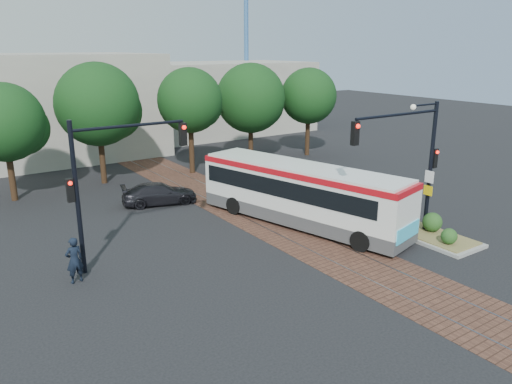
# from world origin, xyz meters

# --- Properties ---
(ground) EXTENTS (120.00, 120.00, 0.00)m
(ground) POSITION_xyz_m (0.00, 0.00, 0.00)
(ground) COLOR black
(ground) RESTS_ON ground
(trackbed) EXTENTS (3.60, 40.00, 0.02)m
(trackbed) POSITION_xyz_m (0.00, 4.00, 0.01)
(trackbed) COLOR brown
(trackbed) RESTS_ON ground
(tree_row) EXTENTS (26.40, 5.60, 7.67)m
(tree_row) POSITION_xyz_m (1.21, 16.42, 4.85)
(tree_row) COLOR #382314
(tree_row) RESTS_ON ground
(warehouses) EXTENTS (40.00, 13.00, 8.00)m
(warehouses) POSITION_xyz_m (-0.53, 28.75, 3.81)
(warehouses) COLOR #ADA899
(warehouses) RESTS_ON ground
(crane) EXTENTS (8.00, 0.50, 18.00)m
(crane) POSITION_xyz_m (18.00, 34.00, 10.88)
(crane) COLOR #3F72B2
(crane) RESTS_ON ground
(city_bus) EXTENTS (5.05, 11.44, 3.00)m
(city_bus) POSITION_xyz_m (1.05, 3.56, 1.67)
(city_bus) COLOR #434345
(city_bus) RESTS_ON ground
(traffic_island) EXTENTS (2.20, 5.20, 1.13)m
(traffic_island) POSITION_xyz_m (4.82, -0.90, 0.33)
(traffic_island) COLOR gray
(traffic_island) RESTS_ON ground
(signal_pole_main) EXTENTS (5.49, 0.46, 6.00)m
(signal_pole_main) POSITION_xyz_m (3.86, -0.81, 4.16)
(signal_pole_main) COLOR black
(signal_pole_main) RESTS_ON ground
(signal_pole_left) EXTENTS (4.99, 0.34, 6.00)m
(signal_pole_left) POSITION_xyz_m (-8.37, 4.00, 3.86)
(signal_pole_left) COLOR black
(signal_pole_left) RESTS_ON ground
(officer) EXTENTS (0.71, 0.52, 1.80)m
(officer) POSITION_xyz_m (-10.01, 3.33, 0.90)
(officer) COLOR black
(officer) RESTS_ON ground
(parked_car) EXTENTS (4.43, 2.67, 1.20)m
(parked_car) POSITION_xyz_m (-3.37, 10.60, 0.60)
(parked_car) COLOR black
(parked_car) RESTS_ON ground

